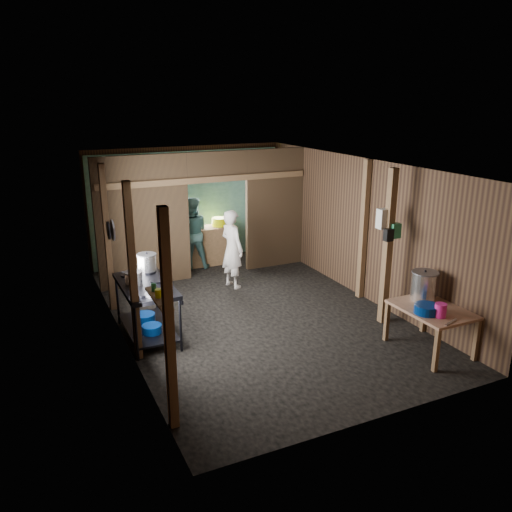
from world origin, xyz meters
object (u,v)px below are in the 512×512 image
pink_bucket (440,310)px  yellow_tub (219,222)px  gas_range (147,311)px  cook (232,249)px  prep_table (430,329)px  stock_pot (424,286)px  stove_pot_large (147,263)px

pink_bucket → yellow_tub: 5.77m
gas_range → cook: cook is taller
yellow_tub → cook: 1.66m
prep_table → stock_pot: (0.11, 0.32, 0.55)m
stock_pot → stove_pot_large: bearing=146.1°
stove_pot_large → stock_pot: stove_pot_large is taller
stove_pot_large → cook: (1.91, 0.98, -0.26)m
pink_bucket → stock_pot: bearing=68.6°
prep_table → pink_bucket: pink_bucket is taller
prep_table → stock_pot: bearing=71.1°
stove_pot_large → gas_range: bearing=-107.2°
pink_bucket → gas_range: bearing=145.0°
yellow_tub → stock_pot: bearing=-74.7°
yellow_tub → cook: bearing=-102.4°
cook → stock_pot: bearing=-169.3°
stock_pot → yellow_tub: (-1.38, 5.04, 0.05)m
prep_table → yellow_tub: yellow_tub is taller
prep_table → stove_pot_large: stove_pot_large is taller
gas_range → pink_bucket: size_ratio=7.63×
stock_pot → cook: size_ratio=0.30×
pink_bucket → cook: size_ratio=0.13×
gas_range → cook: size_ratio=0.97×
stove_pot_large → cook: bearing=27.1°
stove_pot_large → pink_bucket: size_ratio=1.64×
prep_table → yellow_tub: size_ratio=3.42×
cook → prep_table: bearing=-172.7°
stove_pot_large → stock_pot: 4.40m
stove_pot_large → stock_pot: bearing=-33.9°
prep_table → gas_range: bearing=149.0°
gas_range → prep_table: 4.33m
stock_pot → cook: 3.85m
stock_pot → pink_bucket: size_ratio=2.37×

